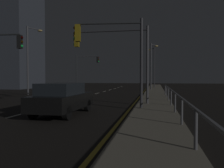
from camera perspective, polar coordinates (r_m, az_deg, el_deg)
name	(u,v)px	position (r m, az deg, el deg)	size (l,w,h in m)	color
ground_plane	(76,99)	(20.46, -8.62, -3.60)	(112.00, 112.00, 0.00)	black
sidewalk_right	(155,100)	(19.35, 10.11, -3.70)	(2.31, 77.00, 0.14)	gray
lane_markings_center	(87,96)	(23.78, -5.88, -2.85)	(0.14, 50.00, 0.01)	silver
lane_edge_line	(141,96)	(24.38, 6.85, -2.75)	(0.14, 53.00, 0.01)	gold
car	(62,98)	(12.04, -11.72, -3.33)	(1.94, 4.45, 1.57)	black
traffic_light_overhead_east	(111,45)	(13.68, -0.34, 9.27)	(3.92, 0.63, 5.00)	#38383D
traffic_light_far_left	(113,49)	(16.20, 0.18, 8.44)	(5.16, 0.34, 5.06)	#4C4C51
traffic_light_near_left	(86,65)	(38.19, -6.16, 4.52)	(3.78, 0.34, 5.40)	#2D3033
street_lamp_far_end	(153,63)	(41.07, 9.83, 4.85)	(1.21, 1.38, 6.72)	#38383D
street_lamp_mid_block	(30,54)	(26.94, -18.92, 6.80)	(1.08, 1.64, 7.21)	#4C4C51
street_lamp_corner	(152,62)	(35.03, 9.50, 5.29)	(1.11, 1.49, 6.56)	#4C4C51
barrier_fence	(175,97)	(12.07, 14.78, -3.06)	(0.09, 24.54, 0.98)	#59595E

